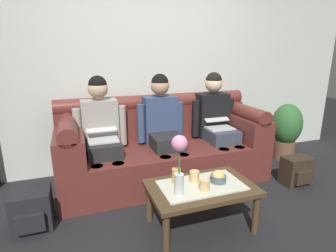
% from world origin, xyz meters
% --- Properties ---
extents(ground_plane, '(14.00, 14.00, 0.00)m').
position_xyz_m(ground_plane, '(0.00, 0.00, 0.00)').
color(ground_plane, black).
extents(back_wall_patterned, '(6.00, 0.12, 2.90)m').
position_xyz_m(back_wall_patterned, '(0.00, 1.70, 1.45)').
color(back_wall_patterned, silver).
rests_on(back_wall_patterned, ground_plane).
extents(couch, '(2.31, 0.88, 0.96)m').
position_xyz_m(couch, '(0.00, 1.17, 0.37)').
color(couch, maroon).
rests_on(couch, ground_plane).
extents(person_left, '(0.56, 0.67, 1.22)m').
position_xyz_m(person_left, '(-0.68, 1.17, 0.66)').
color(person_left, '#232326').
rests_on(person_left, ground_plane).
extents(person_middle, '(0.56, 0.67, 1.22)m').
position_xyz_m(person_middle, '(0.00, 1.17, 0.66)').
color(person_middle, '#232326').
rests_on(person_middle, ground_plane).
extents(person_right, '(0.56, 0.67, 1.22)m').
position_xyz_m(person_right, '(0.68, 1.17, 0.66)').
color(person_right, '#383D4C').
rests_on(person_right, ground_plane).
extents(coffee_table, '(0.88, 0.56, 0.40)m').
position_xyz_m(coffee_table, '(0.00, 0.16, 0.34)').
color(coffee_table, '#47331E').
rests_on(coffee_table, ground_plane).
extents(flower_vase, '(0.12, 0.12, 0.48)m').
position_xyz_m(flower_vase, '(-0.24, 0.07, 0.70)').
color(flower_vase, silver).
rests_on(flower_vase, coffee_table).
extents(snack_bowl, '(0.13, 0.13, 0.11)m').
position_xyz_m(snack_bowl, '(0.16, 0.16, 0.44)').
color(snack_bowl, '#4C5666').
rests_on(snack_bowl, coffee_table).
extents(cup_near_left, '(0.07, 0.07, 0.12)m').
position_xyz_m(cup_near_left, '(-0.18, 0.27, 0.46)').
color(cup_near_left, gold).
rests_on(cup_near_left, coffee_table).
extents(cup_near_right, '(0.08, 0.08, 0.09)m').
position_xyz_m(cup_near_right, '(-0.02, 0.07, 0.44)').
color(cup_near_right, '#DBB77A').
rests_on(cup_near_right, coffee_table).
extents(cup_far_center, '(0.08, 0.08, 0.10)m').
position_xyz_m(cup_far_center, '(-0.03, 0.23, 0.45)').
color(cup_far_center, '#DBB77A').
rests_on(cup_far_center, coffee_table).
extents(backpack_left, '(0.32, 0.32, 0.34)m').
position_xyz_m(backpack_left, '(-1.35, 0.62, 0.17)').
color(backpack_left, black).
rests_on(backpack_left, ground_plane).
extents(backpack_right, '(0.31, 0.25, 0.32)m').
position_xyz_m(backpack_right, '(1.37, 0.50, 0.16)').
color(backpack_right, '#2D2319').
rests_on(backpack_right, ground_plane).
extents(potted_plant, '(0.40, 0.40, 0.78)m').
position_xyz_m(potted_plant, '(1.79, 1.17, 0.43)').
color(potted_plant, brown).
rests_on(potted_plant, ground_plane).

